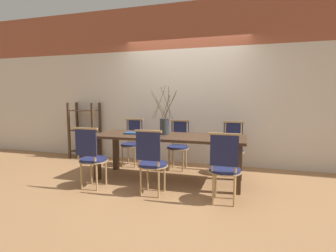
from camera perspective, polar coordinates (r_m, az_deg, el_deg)
name	(u,v)px	position (r m, az deg, el deg)	size (l,w,h in m)	color
ground_plane	(168,180)	(4.38, 0.00, -11.59)	(16.00, 16.00, 0.00)	#9E7047
wall_rear	(186,84)	(5.36, 3.87, 9.01)	(12.00, 0.06, 3.20)	beige
dining_table	(168,141)	(4.23, 0.00, -3.35)	(2.43, 0.85, 0.73)	#422B1C
chair_near_leftend	(91,156)	(4.03, -16.34, -6.27)	(0.42, 0.42, 0.92)	#1E234C
chair_near_left	(151,160)	(3.61, -3.62, -7.48)	(0.42, 0.42, 0.92)	#1E234C
chair_near_center	(225,166)	(3.40, 12.23, -8.47)	(0.42, 0.42, 0.92)	#1E234C
chair_far_leftend	(132,141)	(5.24, -7.81, -3.21)	(0.42, 0.42, 0.92)	#1E234C
chair_far_left	(178,143)	(4.92, 2.28, -3.77)	(0.42, 0.42, 0.92)	#1E234C
chair_far_center	(232,146)	(4.77, 13.85, -4.26)	(0.42, 0.42, 0.92)	#1E234C
vase_centerpiece	(165,125)	(4.28, -0.74, 0.15)	(0.38, 0.38, 0.81)	#33383D
book_stack	(131,133)	(4.43, -7.95, -1.53)	(0.22, 0.18, 0.02)	#234C8C
shelving_rack	(85,131)	(6.10, -17.68, -0.94)	(0.64, 0.35, 1.23)	#422D1E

